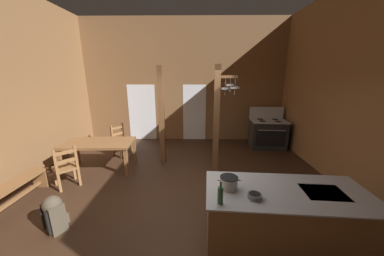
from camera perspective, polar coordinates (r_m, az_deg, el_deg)
name	(u,v)px	position (r m, az deg, el deg)	size (l,w,h in m)	color
ground_plane	(177,199)	(4.34, -4.37, -19.53)	(7.87, 8.31, 0.10)	#382316
wall_back	(185,82)	(7.39, -2.09, 12.98)	(7.87, 0.14, 4.28)	brown
wall_right	(382,90)	(4.82, 43.58, 7.76)	(0.14, 8.31, 4.28)	brown
glazed_door_back_left	(142,113)	(7.69, -14.01, 4.25)	(1.00, 0.01, 2.05)	white
glazed_panel_back_right	(194,113)	(7.44, 0.69, 4.35)	(0.84, 0.01, 2.05)	white
kitchen_island	(283,219)	(3.33, 24.50, -22.54)	(2.22, 1.10, 0.91)	brown
stove_range	(268,133)	(7.22, 20.70, -1.42)	(1.19, 0.88, 1.32)	#252525
support_post_with_pot_rack	(218,118)	(4.76, 7.36, 2.98)	(0.58, 0.26, 2.63)	brown
support_post_center	(162,116)	(5.47, -8.68, 3.34)	(0.14, 0.14, 2.63)	brown
dining_table	(99,145)	(5.68, -25.05, -4.45)	(1.73, 0.97, 0.74)	brown
ladderback_chair_near_window	(121,141)	(6.47, -19.61, -3.45)	(0.61, 0.61, 0.95)	olive
ladderback_chair_by_post	(66,167)	(5.21, -32.24, -9.49)	(0.62, 0.62, 0.95)	olive
bench_along_left_wall	(7,194)	(5.10, -42.77, -13.59)	(0.40, 1.64, 0.44)	brown
backpack	(54,213)	(4.04, -34.66, -19.19)	(0.39, 0.38, 0.60)	#4C4233
stockpot_on_counter	(229,183)	(2.86, 10.44, -15.04)	(0.31, 0.24, 0.17)	#B7BABF
mixing_bowl_on_counter	(255,196)	(2.76, 17.40, -17.98)	(0.17, 0.17, 0.06)	slate
bottle_tall_on_counter	(220,195)	(2.54, 8.07, -18.30)	(0.07, 0.07, 0.29)	#2D5638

